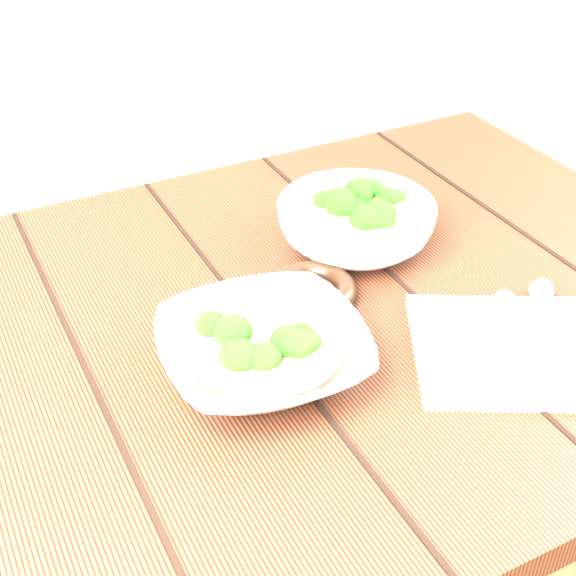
{
  "coord_description": "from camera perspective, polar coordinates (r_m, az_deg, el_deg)",
  "views": [
    {
      "loc": [
        -0.33,
        -0.68,
        1.33
      ],
      "look_at": [
        0.02,
        -0.01,
        0.8
      ],
      "focal_mm": 50.0,
      "sensor_mm": 36.0,
      "label": 1
    }
  ],
  "objects": [
    {
      "name": "soup_bowl_front",
      "position": [
        0.86,
        -1.77,
        -4.5
      ],
      "size": [
        0.25,
        0.25,
        0.06
      ],
      "color": "silver",
      "rests_on": "table"
    },
    {
      "name": "spoon_right",
      "position": [
        0.99,
        17.3,
        -1.29
      ],
      "size": [
        0.16,
        0.14,
        0.01
      ],
      "color": "#A9A595",
      "rests_on": "napkin"
    },
    {
      "name": "trivet",
      "position": [
        0.98,
        1.7,
        -0.18
      ],
      "size": [
        0.13,
        0.13,
        0.03
      ],
      "primitive_type": "torus",
      "rotation": [
        0.0,
        0.0,
        0.2
      ],
      "color": "black",
      "rests_on": "table"
    },
    {
      "name": "spoon_left",
      "position": [
        0.96,
        15.4,
        -2.3
      ],
      "size": [
        0.13,
        0.16,
        0.01
      ],
      "color": "#A9A595",
      "rests_on": "napkin"
    },
    {
      "name": "table",
      "position": [
        1.03,
        -1.1,
        -7.61
      ],
      "size": [
        1.2,
        0.8,
        0.75
      ],
      "color": "#3A1C10",
      "rests_on": "ground"
    },
    {
      "name": "napkin",
      "position": [
        0.93,
        16.01,
        -4.23
      ],
      "size": [
        0.29,
        0.27,
        0.01
      ],
      "primitive_type": "cube",
      "rotation": [
        0.0,
        0.0,
        -0.49
      ],
      "color": "#C0B79F",
      "rests_on": "table"
    },
    {
      "name": "soup_bowl_back",
      "position": [
        1.07,
        4.85,
        4.58
      ],
      "size": [
        0.26,
        0.26,
        0.08
      ],
      "color": "silver",
      "rests_on": "table"
    }
  ]
}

